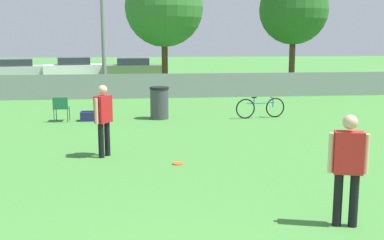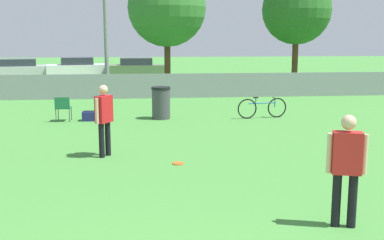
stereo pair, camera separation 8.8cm
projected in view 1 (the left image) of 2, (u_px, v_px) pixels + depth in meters
The scene contains 13 objects.
fence_backline at pixel (149, 86), 21.39m from camera, with size 24.33×0.07×1.21m.
tree_near_pole at pixel (164, 7), 24.62m from camera, with size 4.03×4.03×6.21m.
tree_far_right at pixel (294, 10), 25.45m from camera, with size 3.65×3.65×5.94m.
player_thrower_red at pixel (103, 116), 11.00m from camera, with size 0.41×0.48×1.67m.
player_defender_red at pixel (348, 163), 6.93m from camera, with size 0.55×0.32×1.67m.
frisbee_disc at pixel (178, 163), 10.51m from camera, with size 0.25×0.25×0.03m.
folding_chair_sideline at pixel (61, 107), 15.60m from camera, with size 0.48×0.48×0.81m.
bicycle_sideline at pixel (260, 108), 16.33m from camera, with size 1.75×0.44×0.73m.
trash_bin at pixel (159, 103), 16.14m from camera, with size 0.64×0.64×1.08m.
gear_bag_sideline at pixel (91, 116), 15.84m from camera, with size 0.68×0.37×0.33m.
parked_car_silver at pixel (15, 69), 31.68m from camera, with size 4.63×2.62×1.25m.
parked_car_white at pixel (74, 67), 32.40m from camera, with size 4.27×2.52×1.33m.
parked_car_olive at pixel (133, 68), 32.11m from camera, with size 4.11×1.83×1.30m.
Camera 1 is at (-0.46, -3.41, 2.77)m, focal length 45.00 mm.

